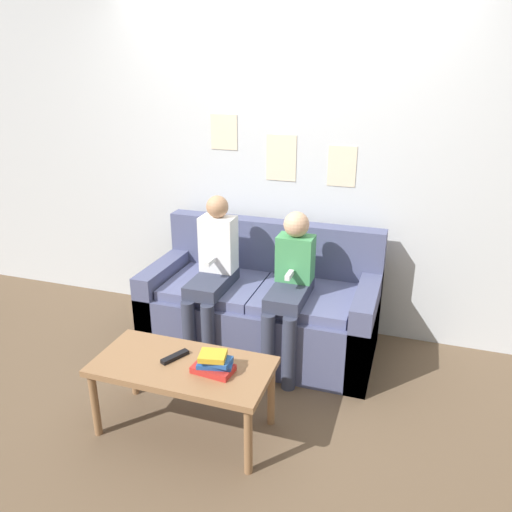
{
  "coord_description": "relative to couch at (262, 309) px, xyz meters",
  "views": [
    {
      "loc": [
        0.99,
        -2.58,
        1.96
      ],
      "look_at": [
        0.0,
        0.36,
        0.76
      ],
      "focal_mm": 35.0,
      "sensor_mm": 36.0,
      "label": 1
    }
  ],
  "objects": [
    {
      "name": "ground_plane",
      "position": [
        0.0,
        -0.5,
        -0.3
      ],
      "size": [
        10.0,
        10.0,
        0.0
      ],
      "primitive_type": "plane",
      "color": "brown"
    },
    {
      "name": "wall_back",
      "position": [
        0.0,
        0.48,
        1.0
      ],
      "size": [
        8.0,
        0.06,
        2.6
      ],
      "color": "silver",
      "rests_on": "ground_plane"
    },
    {
      "name": "coffee_table",
      "position": [
        -0.13,
        -1.01,
        0.08
      ],
      "size": [
        0.98,
        0.48,
        0.43
      ],
      "color": "#8E6642",
      "rests_on": "ground_plane"
    },
    {
      "name": "tv_remote",
      "position": [
        -0.19,
        -0.97,
        0.14
      ],
      "size": [
        0.11,
        0.17,
        0.02
      ],
      "rotation": [
        0.0,
        0.0,
        -0.46
      ],
      "color": "black",
      "rests_on": "coffee_table"
    },
    {
      "name": "person_right",
      "position": [
        0.25,
        -0.19,
        0.31
      ],
      "size": [
        0.24,
        0.53,
        1.07
      ],
      "color": "#33384C",
      "rests_on": "ground_plane"
    },
    {
      "name": "couch",
      "position": [
        0.0,
        0.0,
        0.0
      ],
      "size": [
        1.62,
        0.76,
        0.89
      ],
      "color": "#4C5175",
      "rests_on": "ground_plane"
    },
    {
      "name": "book_stack",
      "position": [
        0.06,
        -1.02,
        0.18
      ],
      "size": [
        0.23,
        0.15,
        0.11
      ],
      "color": "red",
      "rests_on": "coffee_table"
    },
    {
      "name": "person_left",
      "position": [
        -0.3,
        -0.19,
        0.33
      ],
      "size": [
        0.24,
        0.53,
        1.13
      ],
      "color": "#33384C",
      "rests_on": "ground_plane"
    }
  ]
}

